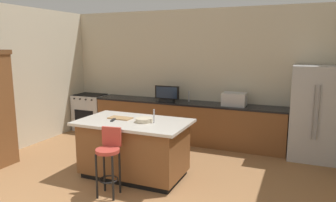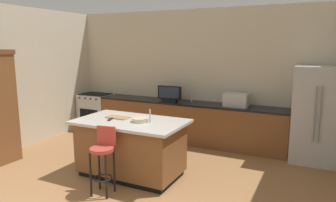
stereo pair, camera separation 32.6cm
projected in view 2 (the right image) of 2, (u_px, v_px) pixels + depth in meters
The scene contains 14 objects.
wall_back at pixel (196, 75), 7.11m from camera, with size 6.58×0.12×2.93m, color beige.
wall_left at pixel (6, 79), 6.24m from camera, with size 0.12×5.39×2.93m, color beige.
counter_back at pixel (188, 122), 6.96m from camera, with size 4.31×0.62×0.90m.
kitchen_island at pixel (131, 147), 5.14m from camera, with size 1.79×1.06×0.94m.
refrigerator at pixel (317, 115), 5.70m from camera, with size 0.84×0.79×1.77m.
range_oven at pixel (96, 111), 8.07m from camera, with size 0.79×0.63×0.92m.
microwave at pixel (236, 100), 6.40m from camera, with size 0.48×0.36×0.27m, color #B7BABF.
tv_monitor at pixel (169, 94), 7.00m from camera, with size 0.57×0.16×0.34m.
sink_faucet_back at pixel (191, 96), 6.93m from camera, with size 0.02×0.02×0.24m, color #B2B2B7.
sink_faucet_island at pixel (150, 116), 4.88m from camera, with size 0.02×0.02×0.22m, color #B2B2B7.
bar_stool_center at pixel (103, 155), 4.48m from camera, with size 0.34×0.36×0.98m.
fruit_bowl at pixel (140, 120), 4.97m from camera, with size 0.27×0.27×0.06m, color beige.
tv_remote at pixel (110, 119), 5.10m from camera, with size 0.04×0.17×0.02m, color black.
cutting_board at pixel (118, 117), 5.23m from camera, with size 0.39×0.21×0.02m, color #A87F51.
Camera 2 is at (2.56, -1.66, 2.13)m, focal length 33.37 mm.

